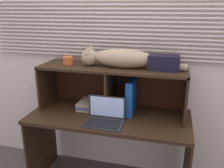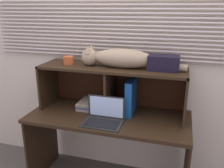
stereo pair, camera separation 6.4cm
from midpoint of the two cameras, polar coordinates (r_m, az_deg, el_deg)
name	(u,v)px [view 2 (the right image)]	position (r m, az deg, el deg)	size (l,w,h in m)	color
back_panel_with_blinds	(119,52)	(2.38, 2.39, 7.39)	(4.40, 0.08, 2.50)	beige
desk	(109,130)	(2.27, 0.01, -10.67)	(1.44, 0.63, 0.75)	black
hutch_shelf_unit	(113,79)	(2.23, 1.02, 1.18)	(1.32, 0.38, 0.42)	black
cat	(119,58)	(2.14, 2.49, 6.04)	(0.93, 0.18, 0.19)	gray
laptop	(104,117)	(2.07, -1.06, -7.78)	(0.33, 0.23, 0.21)	black
binder_upright	(131,96)	(2.21, 5.33, -2.93)	(0.06, 0.26, 0.32)	#154D98
book_stack	(90,104)	(2.36, -4.37, -4.70)	(0.21, 0.25, 0.08)	gray
small_basket	(69,60)	(2.31, -9.31, 5.55)	(0.10, 0.10, 0.07)	#B65026
storage_box	(164,63)	(2.09, 12.87, 4.81)	(0.26, 0.15, 0.13)	black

